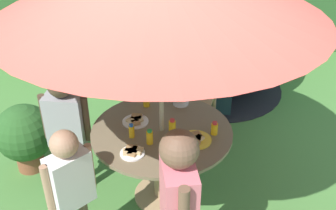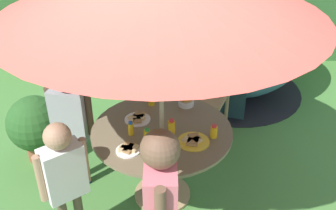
{
  "view_description": "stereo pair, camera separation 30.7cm",
  "coord_description": "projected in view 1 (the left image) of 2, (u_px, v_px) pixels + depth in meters",
  "views": [
    {
      "loc": [
        -0.22,
        -2.61,
        2.57
      ],
      "look_at": [
        0.05,
        -0.01,
        0.97
      ],
      "focal_mm": 42.0,
      "sensor_mm": 36.0,
      "label": 1
    },
    {
      "loc": [
        0.09,
        -2.62,
        2.57
      ],
      "look_at": [
        0.05,
        -0.01,
        0.97
      ],
      "focal_mm": 42.0,
      "sensor_mm": 36.0,
      "label": 2
    }
  ],
  "objects": [
    {
      "name": "ground_plane",
      "position": [
        162.0,
        196.0,
        3.58
      ],
      "size": [
        10.0,
        10.0,
        0.02
      ],
      "primitive_type": "cube",
      "color": "#477A38"
    },
    {
      "name": "garden_table",
      "position": [
        162.0,
        149.0,
        3.3
      ],
      "size": [
        1.15,
        1.15,
        0.73
      ],
      "color": "tan",
      "rests_on": "ground_plane"
    },
    {
      "name": "wooden_chair",
      "position": [
        192.0,
        79.0,
        4.22
      ],
      "size": [
        0.64,
        0.59,
        1.07
      ],
      "rotation": [
        0.0,
        0.0,
        -0.37
      ],
      "color": "tan",
      "rests_on": "ground_plane"
    },
    {
      "name": "dome_tent",
      "position": [
        217.0,
        33.0,
        4.92
      ],
      "size": [
        2.21,
        2.21,
        1.54
      ],
      "rotation": [
        0.0,
        0.0,
        -0.27
      ],
      "color": "teal",
      "rests_on": "ground_plane"
    },
    {
      "name": "potted_plant",
      "position": [
        25.0,
        135.0,
        3.7
      ],
      "size": [
        0.55,
        0.55,
        0.69
      ],
      "color": "brown",
      "rests_on": "ground_plane"
    },
    {
      "name": "child_in_blue_shirt",
      "position": [
        127.0,
        67.0,
        3.85
      ],
      "size": [
        0.29,
        0.45,
        1.37
      ],
      "rotation": [
        0.0,
        0.0,
        -1.28
      ],
      "color": "navy",
      "rests_on": "ground_plane"
    },
    {
      "name": "child_in_grey_shirt",
      "position": [
        66.0,
        120.0,
        3.25
      ],
      "size": [
        0.4,
        0.23,
        1.2
      ],
      "rotation": [
        0.0,
        0.0,
        -0.21
      ],
      "color": "navy",
      "rests_on": "ground_plane"
    },
    {
      "name": "child_in_white_shirt",
      "position": [
        70.0,
        180.0,
        2.71
      ],
      "size": [
        0.33,
        0.3,
        1.12
      ],
      "rotation": [
        0.0,
        0.0,
        0.65
      ],
      "color": "brown",
      "rests_on": "ground_plane"
    },
    {
      "name": "child_in_pink_shirt",
      "position": [
        178.0,
        198.0,
        2.36
      ],
      "size": [
        0.23,
        0.45,
        1.35
      ],
      "rotation": [
        0.0,
        0.0,
        1.59
      ],
      "color": "navy",
      "rests_on": "ground_plane"
    },
    {
      "name": "snack_bowl",
      "position": [
        181.0,
        100.0,
        3.52
      ],
      "size": [
        0.14,
        0.14,
        0.08
      ],
      "color": "white",
      "rests_on": "garden_table"
    },
    {
      "name": "plate_mid_left",
      "position": [
        195.0,
        139.0,
        3.07
      ],
      "size": [
        0.25,
        0.25,
        0.03
      ],
      "color": "yellow",
      "rests_on": "garden_table"
    },
    {
      "name": "plate_far_right",
      "position": [
        132.0,
        152.0,
        2.93
      ],
      "size": [
        0.19,
        0.19,
        0.03
      ],
      "color": "white",
      "rests_on": "garden_table"
    },
    {
      "name": "plate_center_back",
      "position": [
        136.0,
        121.0,
        3.29
      ],
      "size": [
        0.22,
        0.22,
        0.03
      ],
      "color": "white",
      "rests_on": "garden_table"
    },
    {
      "name": "juice_bottle_near_left",
      "position": [
        132.0,
        131.0,
        3.08
      ],
      "size": [
        0.04,
        0.04,
        0.12
      ],
      "color": "yellow",
      "rests_on": "garden_table"
    },
    {
      "name": "juice_bottle_near_right",
      "position": [
        172.0,
        127.0,
        3.12
      ],
      "size": [
        0.06,
        0.06,
        0.13
      ],
      "color": "yellow",
      "rests_on": "garden_table"
    },
    {
      "name": "juice_bottle_far_left",
      "position": [
        214.0,
        128.0,
        3.12
      ],
      "size": [
        0.06,
        0.06,
        0.11
      ],
      "color": "yellow",
      "rests_on": "garden_table"
    },
    {
      "name": "juice_bottle_center_front",
      "position": [
        150.0,
        137.0,
        3.01
      ],
      "size": [
        0.05,
        0.05,
        0.12
      ],
      "color": "yellow",
      "rests_on": "garden_table"
    },
    {
      "name": "juice_bottle_mid_right",
      "position": [
        181.0,
        163.0,
        2.75
      ],
      "size": [
        0.06,
        0.06,
        0.13
      ],
      "color": "yellow",
      "rests_on": "garden_table"
    },
    {
      "name": "juice_bottle_front_edge",
      "position": [
        146.0,
        101.0,
        3.49
      ],
      "size": [
        0.06,
        0.06,
        0.11
      ],
      "color": "yellow",
      "rests_on": "garden_table"
    },
    {
      "name": "cup_near",
      "position": [
        172.0,
        141.0,
        3.01
      ],
      "size": [
        0.06,
        0.06,
        0.06
      ],
      "primitive_type": "cylinder",
      "color": "white",
      "rests_on": "garden_table"
    }
  ]
}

